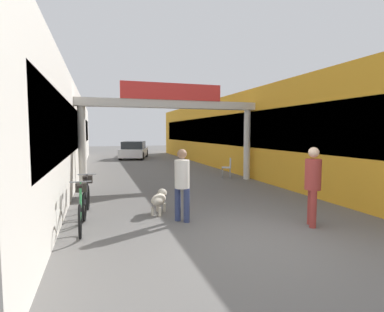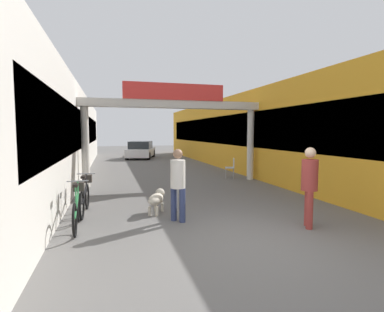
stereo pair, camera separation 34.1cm
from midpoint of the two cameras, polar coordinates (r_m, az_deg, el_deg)
ground_plane at (r=5.89m, az=10.77°, el=-15.86°), size 80.00×80.00×0.00m
storefront_left at (r=16.04m, az=-26.37°, el=3.81°), size 3.00×26.00×3.92m
storefront_right at (r=17.63m, az=8.54°, el=4.26°), size 3.00×26.00×3.92m
arcade_sign_gateway at (r=11.94m, az=-4.75°, el=7.98°), size 7.40×0.47×3.93m
pedestrian_with_dog at (r=6.83m, az=-3.35°, el=-4.67°), size 0.48×0.48×1.67m
pedestrian_companion at (r=6.93m, az=20.72°, el=-4.50°), size 0.46×0.46×1.73m
dog_on_leash at (r=7.68m, az=-7.51°, el=-8.11°), size 0.61×0.82×0.58m
bicycle_green_nearest at (r=6.88m, az=-21.77°, el=-9.28°), size 0.46×1.69×0.98m
bicycle_black_second at (r=8.04m, az=-20.63°, el=-7.28°), size 0.46×1.69×0.98m
bollard_post_metal at (r=7.81m, az=-3.75°, el=-6.78°), size 0.10×0.10×1.00m
cafe_chair_aluminium_nearer at (r=13.40m, az=6.16°, el=-1.89°), size 0.52×0.52×0.89m
parked_car_white at (r=23.63m, az=-11.39°, el=1.10°), size 2.71×4.31×1.33m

